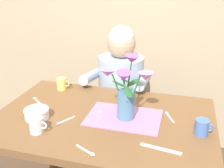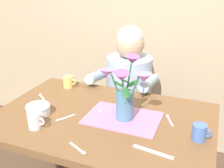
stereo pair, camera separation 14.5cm
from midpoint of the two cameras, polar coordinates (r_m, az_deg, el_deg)
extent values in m
cube|color=tan|center=(2.32, 4.14, 16.89)|extent=(4.00, 0.10, 2.50)
cube|color=brown|center=(1.50, -4.65, -7.69)|extent=(1.20, 0.80, 0.04)
cylinder|color=brown|center=(2.16, -14.93, -9.64)|extent=(0.06, 0.06, 0.70)
cylinder|color=brown|center=(1.92, 15.29, -14.27)|extent=(0.06, 0.06, 0.70)
cylinder|color=#4C4C56|center=(2.29, -0.10, -11.28)|extent=(0.30, 0.30, 0.40)
cylinder|color=#99ADC6|center=(2.08, -0.10, -0.89)|extent=(0.34, 0.34, 0.50)
sphere|color=tan|center=(1.96, -0.11, 8.52)|extent=(0.21, 0.21, 0.21)
sphere|color=silver|center=(1.95, -0.11, 9.66)|extent=(0.19, 0.19, 0.19)
cylinder|color=#99ADC6|center=(1.96, -6.57, 1.63)|extent=(0.07, 0.33, 0.12)
cylinder|color=#99ADC6|center=(1.86, 4.37, 0.52)|extent=(0.07, 0.33, 0.12)
cube|color=#B275A3|center=(1.48, -0.29, -7.17)|extent=(0.40, 0.28, 0.00)
cylinder|color=teal|center=(1.44, 0.08, -4.56)|extent=(0.10, 0.10, 0.16)
cylinder|color=#23602D|center=(1.37, 2.01, -1.05)|extent=(0.05, 0.02, 0.15)
cone|color=#CC7FDB|center=(1.32, 4.10, 1.52)|extent=(0.11, 0.11, 0.04)
sphere|color=#E5D14C|center=(1.32, 4.11, 1.72)|extent=(0.02, 0.02, 0.02)
cylinder|color=#23602D|center=(1.42, 0.71, 0.87)|extent=(0.03, 0.04, 0.20)
cone|color=#A351B7|center=(1.42, 1.34, 5.19)|extent=(0.11, 0.11, 0.05)
sphere|color=#E5D14C|center=(1.42, 1.34, 5.38)|extent=(0.02, 0.02, 0.02)
cylinder|color=#23602D|center=(1.40, -1.90, -0.62)|extent=(0.05, 0.02, 0.14)
cone|color=#CC7FDB|center=(1.38, -3.93, 2.27)|extent=(0.09, 0.10, 0.04)
sphere|color=#E5D14C|center=(1.38, -3.93, 2.46)|extent=(0.02, 0.02, 0.02)
cylinder|color=#23602D|center=(1.37, -0.26, -1.02)|extent=(0.05, 0.06, 0.14)
cone|color=#A351B7|center=(1.33, -0.61, 1.57)|extent=(0.10, 0.10, 0.06)
sphere|color=#E5D14C|center=(1.32, -0.61, 1.77)|extent=(0.02, 0.02, 0.02)
ellipsoid|color=#23602D|center=(1.44, 1.56, 0.24)|extent=(0.07, 0.10, 0.02)
ellipsoid|color=#23602D|center=(1.44, -1.49, -0.03)|extent=(0.10, 0.08, 0.03)
ellipsoid|color=#23602D|center=(1.34, 0.47, -1.80)|extent=(0.07, 0.10, 0.04)
ellipsoid|color=#23602D|center=(1.44, -0.20, 0.73)|extent=(0.07, 0.09, 0.05)
cylinder|color=white|center=(1.54, -18.32, -6.12)|extent=(0.13, 0.13, 0.05)
torus|color=white|center=(1.53, -18.43, -5.30)|extent=(0.14, 0.14, 0.01)
cube|color=silver|center=(1.25, 6.96, -13.61)|extent=(0.19, 0.05, 0.00)
cylinder|color=#476BB7|center=(1.37, 15.63, -8.89)|extent=(0.07, 0.07, 0.08)
torus|color=#476BB7|center=(1.37, 17.25, -8.90)|extent=(0.04, 0.01, 0.04)
cylinder|color=silver|center=(1.41, -18.68, -8.33)|extent=(0.07, 0.07, 0.08)
torus|color=silver|center=(1.39, -17.38, -8.47)|extent=(0.04, 0.01, 0.04)
cylinder|color=#E5C666|center=(1.86, -12.84, 0.02)|extent=(0.07, 0.07, 0.08)
torus|color=#E5C666|center=(1.84, -11.81, 0.01)|extent=(0.04, 0.01, 0.04)
cube|color=silver|center=(1.25, -9.37, -13.66)|extent=(0.09, 0.05, 0.00)
ellipsoid|color=silver|center=(1.21, -7.69, -14.68)|extent=(0.03, 0.03, 0.01)
cube|color=silver|center=(1.49, 9.56, -7.21)|extent=(0.05, 0.09, 0.00)
ellipsoid|color=silver|center=(1.54, 8.89, -6.16)|extent=(0.03, 0.03, 0.01)
cube|color=silver|center=(1.59, -5.16, -5.06)|extent=(0.04, 0.10, 0.00)
ellipsoid|color=silver|center=(1.54, -5.30, -5.94)|extent=(0.03, 0.03, 0.01)
cube|color=silver|center=(1.49, -12.22, -7.49)|extent=(0.06, 0.09, 0.00)
ellipsoid|color=silver|center=(1.46, -14.03, -8.13)|extent=(0.03, 0.03, 0.01)
cube|color=silver|center=(1.73, -17.77, -3.65)|extent=(0.09, 0.07, 0.00)
ellipsoid|color=silver|center=(1.78, -18.39, -2.95)|extent=(0.03, 0.03, 0.01)
camera|label=1|loc=(0.07, -92.86, -1.18)|focal=43.06mm
camera|label=2|loc=(0.07, 87.14, 1.18)|focal=43.06mm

